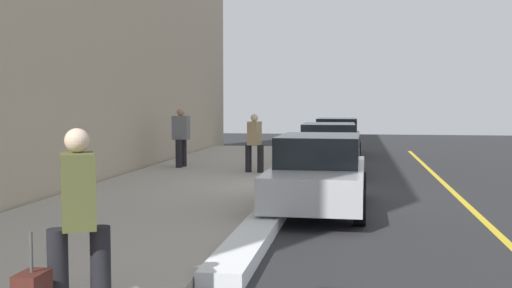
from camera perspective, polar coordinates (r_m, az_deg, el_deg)
ground_plane at (r=14.47m, az=5.66°, el=-4.85°), size 56.00×56.00×0.00m
sidewalk at (r=15.02m, az=-7.04°, el=-4.25°), size 28.00×4.60×0.15m
lane_stripe_centre at (r=14.63m, az=18.32°, el=-4.91°), size 28.00×0.14×0.01m
snow_bank_curb at (r=10.18m, az=0.16°, el=-7.93°), size 5.87×0.56×0.22m
parked_car_charcoal at (r=25.66m, az=7.41°, el=0.66°), size 4.37×1.91×1.51m
parked_car_white at (r=19.48m, az=6.64°, el=-0.35°), size 4.71×1.97×1.51m
parked_car_silver at (r=12.70m, az=5.75°, el=-2.62°), size 4.64×1.96×1.51m
pedestrian_grey_coat at (r=19.59m, az=-6.87°, el=0.76°), size 0.60×0.52×1.84m
pedestrian_tan_coat at (r=17.99m, az=-0.14°, el=0.25°), size 0.50×0.55×1.69m
pedestrian_olive_coat at (r=6.22m, az=-15.91°, el=-6.34°), size 0.57×0.55×1.80m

